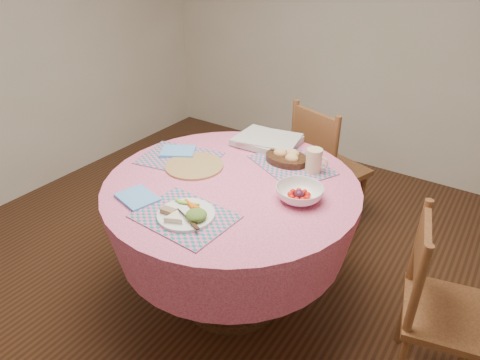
% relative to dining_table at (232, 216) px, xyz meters
% --- Properties ---
extents(ground, '(4.00, 4.00, 0.00)m').
position_rel_dining_table_xyz_m(ground, '(0.00, 0.00, -0.56)').
color(ground, '#331C0F').
rests_on(ground, ground).
extents(dining_table, '(1.24, 1.24, 0.75)m').
position_rel_dining_table_xyz_m(dining_table, '(0.00, 0.00, 0.00)').
color(dining_table, pink).
rests_on(dining_table, ground).
extents(chair_right, '(0.45, 0.46, 0.84)m').
position_rel_dining_table_xyz_m(chair_right, '(1.00, 0.09, -0.12)').
color(chair_right, brown).
rests_on(chair_right, ground).
extents(chair_back, '(0.52, 0.51, 0.90)m').
position_rel_dining_table_xyz_m(chair_back, '(0.10, 0.91, -0.08)').
color(chair_back, brown).
rests_on(chair_back, ground).
extents(placemat_front, '(0.42, 0.32, 0.01)m').
position_rel_dining_table_xyz_m(placemat_front, '(0.00, -0.35, 0.20)').
color(placemat_front, '#16777E').
rests_on(placemat_front, dining_table).
extents(placemat_left, '(0.45, 0.37, 0.01)m').
position_rel_dining_table_xyz_m(placemat_left, '(-0.38, 0.05, 0.20)').
color(placemat_left, '#16777E').
rests_on(placemat_left, dining_table).
extents(placemat_back, '(0.49, 0.45, 0.01)m').
position_rel_dining_table_xyz_m(placemat_back, '(0.16, 0.32, 0.20)').
color(placemat_back, '#16777E').
rests_on(placemat_back, dining_table).
extents(wicker_trivet, '(0.30, 0.30, 0.01)m').
position_rel_dining_table_xyz_m(wicker_trivet, '(-0.25, 0.03, 0.20)').
color(wicker_trivet, olive).
rests_on(wicker_trivet, dining_table).
extents(napkin_near, '(0.21, 0.18, 0.01)m').
position_rel_dining_table_xyz_m(napkin_near, '(-0.27, -0.36, 0.20)').
color(napkin_near, '#5B9DEC').
rests_on(napkin_near, dining_table).
extents(napkin_far, '(0.23, 0.21, 0.01)m').
position_rel_dining_table_xyz_m(napkin_far, '(-0.42, 0.10, 0.21)').
color(napkin_far, '#5B9DEC').
rests_on(napkin_far, placemat_left).
extents(dinner_plate, '(0.24, 0.25, 0.05)m').
position_rel_dining_table_xyz_m(dinner_plate, '(0.02, -0.35, 0.22)').
color(dinner_plate, white).
rests_on(dinner_plate, placemat_front).
extents(bread_bowl, '(0.23, 0.23, 0.08)m').
position_rel_dining_table_xyz_m(bread_bowl, '(0.12, 0.33, 0.23)').
color(bread_bowl, black).
rests_on(bread_bowl, placemat_back).
extents(latte_mug, '(0.12, 0.08, 0.12)m').
position_rel_dining_table_xyz_m(latte_mug, '(0.28, 0.31, 0.26)').
color(latte_mug, beige).
rests_on(latte_mug, placemat_back).
extents(fruit_bowl, '(0.26, 0.26, 0.07)m').
position_rel_dining_table_xyz_m(fruit_bowl, '(0.34, 0.04, 0.23)').
color(fruit_bowl, white).
rests_on(fruit_bowl, dining_table).
extents(newspaper_stack, '(0.38, 0.31, 0.04)m').
position_rel_dining_table_xyz_m(newspaper_stack, '(-0.08, 0.47, 0.22)').
color(newspaper_stack, silver).
rests_on(newspaper_stack, dining_table).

